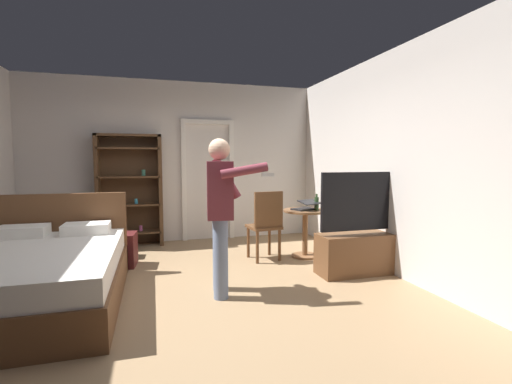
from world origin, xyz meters
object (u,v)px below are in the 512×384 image
Objects in this scene: suitcase_dark at (112,247)px; suitcase_small at (117,250)px; laptop at (306,206)px; wooden_chair at (266,222)px; bottle_on_table at (317,203)px; person_blue_shirt at (221,205)px; bed at (39,276)px; side_table at (305,225)px; bookshelf at (130,186)px; tv_flatscreen at (365,244)px.

suitcase_small is (0.12, -0.48, 0.07)m from suitcase_dark.
suitcase_small is (-2.59, 0.29, -0.53)m from laptop.
wooden_chair is (-0.60, 0.02, -0.21)m from laptop.
bottle_on_table reaches higher than suitcase_small.
person_blue_shirt is (-0.84, -1.08, 0.41)m from wooden_chair.
bed is 1.27× the size of person_blue_shirt.
wooden_chair is at bearing -15.70° from suitcase_dark.
bed is at bearing 174.76° from person_blue_shirt.
side_table is at bearing -11.13° from suitcase_dark.
laptop is 0.43× the size of wooden_chair.
bookshelf is 2.90m from laptop.
suitcase_dark is at bearing 165.05° from side_table.
bookshelf is at bearing 73.27° from bed.
tv_flatscreen is 3.24m from suitcase_small.
bottle_on_table is 0.24× the size of wooden_chair.
suitcase_small is (-2.75, 0.33, -0.58)m from bottle_on_table.
side_table is 2.98× the size of bottle_on_table.
bookshelf is 3.05m from bottle_on_table.
person_blue_shirt reaches higher than bottle_on_table.
person_blue_shirt is 3.49× the size of suitcase_small.
suitcase_dark is (-1.27, 1.83, -0.80)m from person_blue_shirt.
laptop is 0.26× the size of person_blue_shirt.
side_table reaches higher than suitcase_small.
tv_flatscreen is at bearing 0.59° from bed.
bed is 4.89× the size of laptop.
tv_flatscreen is 1.29× the size of wooden_chair.
bed is 1.34m from suitcase_small.
bed is 3.35m from laptop.
side_table is 0.28m from laptop.
bed is at bearing -164.28° from laptop.
bookshelf is 1.12× the size of person_blue_shirt.
suitcase_dark is at bearing 164.20° from laptop.
bottle_on_table reaches higher than laptop.
bookshelf is 3.52× the size of suitcase_dark.
tv_flatscreen reaches higher than suitcase_small.
bottle_on_table is 3.05m from suitcase_dark.
bed reaches higher than suitcase_small.
bottle_on_table is 0.80m from wooden_chair.
wooden_chair is at bearing -1.32° from suitcase_small.
laptop is 0.17m from bottle_on_table.
tv_flatscreen is 1.82× the size of side_table.
person_blue_shirt is (-1.44, -1.06, 0.20)m from laptop.
laptop is at bearing 0.06° from suitcase_small.
tv_flatscreen reaches higher than laptop.
tv_flatscreen is 5.43× the size of bottle_on_table.
wooden_chair is (-0.61, -0.02, 0.07)m from side_table.
bed is 1.64× the size of tv_flatscreen.
tv_flatscreen is at bearing -38.93° from bookshelf.
tv_flatscreen is (3.63, 0.04, 0.06)m from bed.
bed is at bearing -102.49° from suitcase_dark.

